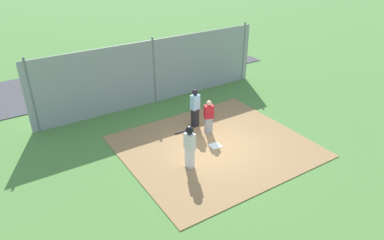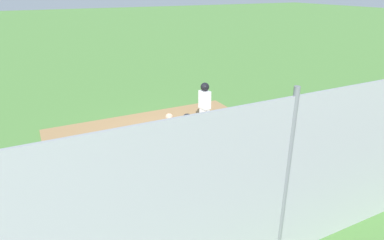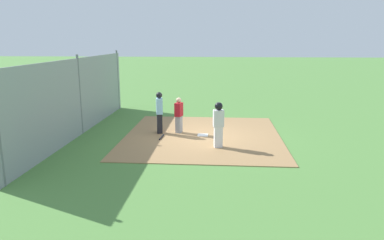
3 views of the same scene
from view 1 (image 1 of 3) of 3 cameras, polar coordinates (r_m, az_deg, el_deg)
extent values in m
plane|color=#51843D|center=(14.49, 3.73, -4.27)|extent=(140.00, 140.00, 0.00)
cube|color=#9E774C|center=(14.48, 3.74, -4.22)|extent=(7.20, 6.40, 0.03)
cube|color=white|center=(14.47, 3.74, -4.13)|extent=(0.45, 0.45, 0.02)
cube|color=#9E9EA3|center=(15.22, 2.65, -0.83)|extent=(0.35, 0.29, 0.72)
cube|color=#B21923|center=(14.92, 2.71, 1.35)|extent=(0.44, 0.35, 0.57)
sphere|color=tan|center=(14.74, 2.74, 2.73)|extent=(0.23, 0.23, 0.23)
cube|color=black|center=(15.70, 0.50, 0.40)|extent=(0.34, 0.28, 0.84)
cube|color=#8CC1E0|center=(15.36, 0.51, 2.88)|extent=(0.43, 0.34, 0.66)
sphere|color=black|center=(15.17, 0.51, 4.47)|extent=(0.26, 0.26, 0.26)
cube|color=silver|center=(13.02, -0.37, -6.07)|extent=(0.27, 0.34, 0.78)
cube|color=silver|center=(12.64, -0.38, -3.42)|extent=(0.33, 0.42, 0.62)
sphere|color=tan|center=(12.42, -0.38, -1.71)|extent=(0.25, 0.25, 0.25)
sphere|color=black|center=(12.41, -0.38, -1.63)|extent=(0.30, 0.30, 0.30)
cylinder|color=black|center=(15.39, -1.43, -1.87)|extent=(0.78, 0.11, 0.06)
cube|color=#93999E|center=(17.78, -6.09, 7.67)|extent=(12.00, 0.05, 3.20)
cylinder|color=slate|center=(20.79, 8.22, 10.77)|extent=(0.10, 0.10, 3.35)
cylinder|color=slate|center=(17.75, -6.10, 7.90)|extent=(0.10, 0.10, 3.35)
cylinder|color=slate|center=(16.22, -24.30, 3.52)|extent=(0.10, 0.10, 3.35)
cube|color=#424247|center=(22.27, -11.37, 7.16)|extent=(18.00, 5.20, 0.04)
cube|color=black|center=(22.57, -10.89, 8.63)|extent=(4.27, 1.89, 0.64)
cube|color=black|center=(22.45, -10.68, 10.16)|extent=(2.38, 1.67, 0.56)
cylinder|color=black|center=(21.37, -13.18, 7.00)|extent=(0.61, 0.21, 0.60)
cylinder|color=black|center=(22.87, -14.91, 8.18)|extent=(0.61, 0.21, 0.60)
cylinder|color=black|center=(22.46, -6.76, 8.57)|extent=(0.61, 0.21, 0.60)
cylinder|color=black|center=(23.89, -8.79, 9.62)|extent=(0.61, 0.21, 0.60)
cube|color=maroon|center=(21.83, -18.64, 6.99)|extent=(4.29, 1.95, 0.64)
cube|color=maroon|center=(21.68, -18.50, 8.56)|extent=(2.40, 1.70, 0.56)
cylinder|color=black|center=(20.76, -21.34, 5.17)|extent=(0.61, 0.22, 0.60)
cylinder|color=black|center=(22.32, -22.62, 6.46)|extent=(0.61, 0.22, 0.60)
cylinder|color=black|center=(21.52, -14.43, 7.00)|extent=(0.61, 0.22, 0.60)
cylinder|color=black|center=(23.03, -16.11, 8.15)|extent=(0.61, 0.22, 0.60)
camera|label=2|loc=(21.77, -2.25, 20.13)|focal=31.07mm
camera|label=3|loc=(12.12, -64.90, -7.32)|focal=33.64mm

